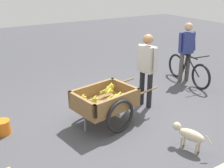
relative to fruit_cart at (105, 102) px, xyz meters
The scene contains 7 objects.
ground_plane 0.55m from the fruit_cart, 162.76° to the right, with size 24.00×24.00×0.00m, color #47474C.
fruit_cart is the anchor object (origin of this frame).
vendor_person 1.25m from the fruit_cart, 169.86° to the right, with size 0.26×0.54×1.58m.
bicycle 3.03m from the fruit_cart, 166.22° to the right, with size 0.46×1.66×0.85m.
cyclist_person 3.13m from the fruit_cart, 163.58° to the right, with size 0.52×0.24×1.57m.
dog 1.63m from the fruit_cart, 117.42° to the left, with size 0.30×0.65×0.40m.
plastic_bucket 1.90m from the fruit_cart, 19.14° to the right, with size 0.26×0.26×0.26m, color orange.
Camera 1 is at (2.57, 4.07, 2.64)m, focal length 42.84 mm.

